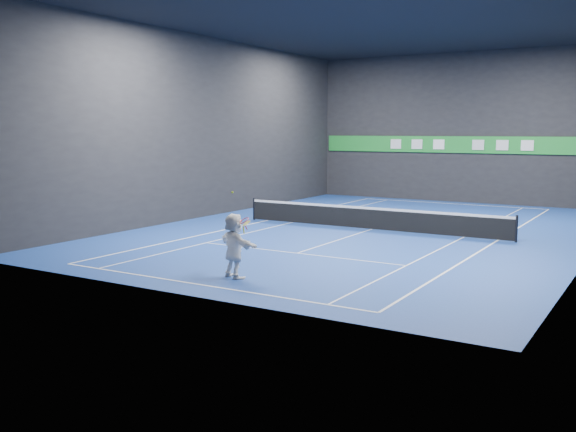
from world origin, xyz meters
The scene contains 19 objects.
ground centered at (0.00, 0.00, 0.00)m, with size 26.00×26.00×0.00m, color navy.
ceiling centered at (0.00, 0.00, 9.00)m, with size 26.00×26.00×0.00m, color black.
wall_back centered at (0.00, 13.00, 4.50)m, with size 18.00×0.10×9.00m, color black.
wall_front centered at (0.00, -13.00, 4.50)m, with size 18.00×0.10×9.00m, color black.
wall_left centered at (-9.00, 0.00, 4.50)m, with size 0.10×26.00×9.00m, color black.
baseline_near centered at (0.00, -11.89, 0.00)m, with size 10.98×0.08×0.01m, color white.
baseline_far centered at (0.00, 11.89, 0.00)m, with size 10.98×0.08×0.01m, color white.
sideline_doubles_left centered at (-5.49, 0.00, 0.00)m, with size 0.08×23.78×0.01m, color white.
sideline_doubles_right centered at (5.49, 0.00, 0.00)m, with size 0.08×23.78×0.01m, color white.
sideline_singles_left centered at (-4.11, 0.00, 0.00)m, with size 0.06×23.78×0.01m, color white.
sideline_singles_right centered at (4.11, 0.00, 0.00)m, with size 0.06×23.78×0.01m, color white.
service_line_near centered at (0.00, -6.40, 0.00)m, with size 8.23×0.06×0.01m, color white.
service_line_far centered at (0.00, 6.40, 0.00)m, with size 8.23×0.06×0.01m, color white.
center_service_line centered at (0.00, 0.00, 0.00)m, with size 0.06×12.80×0.01m, color white.
player centered at (0.34, -10.66, 0.97)m, with size 1.79×0.57×1.93m, color white.
tennis_ball centered at (0.25, -10.59, 2.54)m, with size 0.06×0.06×0.06m, color #C2E125.
tennis_net centered at (0.00, 0.00, 0.54)m, with size 12.50×0.10×1.07m.
sponsor_banner centered at (0.00, 12.93, 3.50)m, with size 17.64×0.11×1.00m.
tennis_racket centered at (0.68, -10.61, 1.69)m, with size 0.45×0.37×0.52m.
Camera 1 is at (11.37, -25.81, 4.34)m, focal length 40.00 mm.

